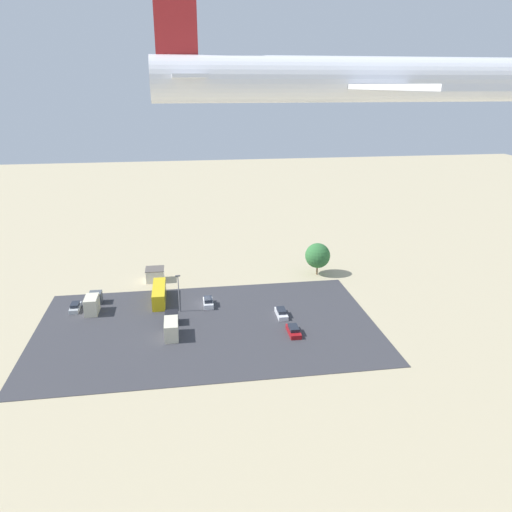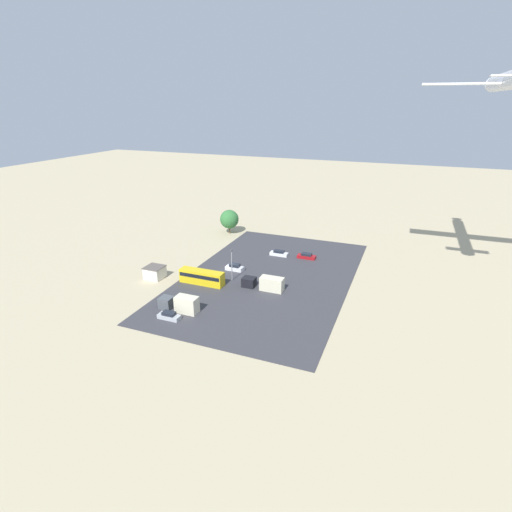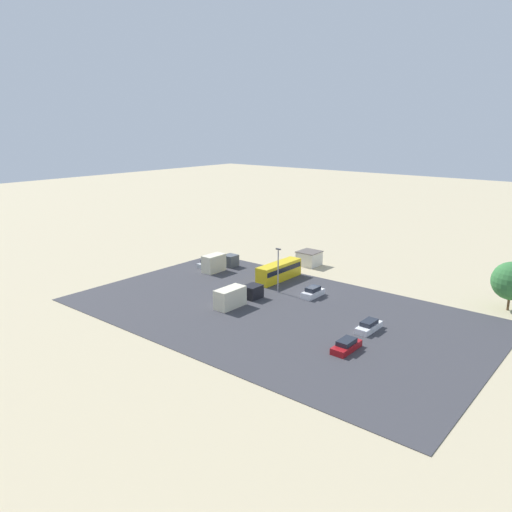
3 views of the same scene
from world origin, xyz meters
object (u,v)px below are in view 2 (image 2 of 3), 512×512
at_px(parked_truck_1, 265,283).
at_px(parked_car_2, 169,316).
at_px(shed_building, 155,272).
at_px(parked_car_1, 279,253).
at_px(bus, 202,277).
at_px(parked_car_0, 307,256).
at_px(parked_truck_0, 181,304).
at_px(parked_car_3, 235,268).
at_px(airplane, 509,81).

bearing_deg(parked_truck_1, parked_car_2, 146.36).
distance_m(shed_building, parked_car_1, 32.80).
distance_m(bus, parked_car_1, 25.24).
xyz_separation_m(parked_car_0, parked_truck_0, (36.21, -15.43, 0.90)).
distance_m(parked_car_3, parked_truck_1, 12.69).
distance_m(shed_building, parked_truck_1, 26.12).
relative_size(parked_car_2, parked_truck_1, 0.47).
height_order(shed_building, bus, bus).
xyz_separation_m(bus, parked_car_0, (-23.66, 17.75, -1.08)).
xyz_separation_m(parked_car_3, airplane, (-11.72, 51.43, 41.09)).
xyz_separation_m(parked_car_1, parked_truck_1, (20.43, 3.76, 0.77)).
xyz_separation_m(parked_truck_0, airplane, (-33.86, 52.77, 40.28)).
height_order(parked_car_2, airplane, airplane).
bearing_deg(shed_building, bus, 96.25).
xyz_separation_m(parked_car_0, airplane, (2.35, 37.34, 41.18)).
height_order(parked_truck_0, airplane, airplane).
bearing_deg(parked_car_2, shed_building, -137.56).
relative_size(bus, parked_truck_1, 1.11).
xyz_separation_m(parked_car_1, parked_car_2, (38.99, -8.60, -0.00)).
relative_size(bus, airplane, 0.28).
distance_m(parked_car_3, parked_truck_0, 22.20).
relative_size(parked_car_0, parked_truck_1, 0.51).
bearing_deg(shed_building, parked_truck_0, 51.12).
distance_m(shed_building, parked_truck_0, 17.96).
bearing_deg(parked_car_3, bus, 159.09).
relative_size(parked_car_1, parked_car_3, 1.08).
height_order(bus, parked_truck_1, bus).
relative_size(shed_building, parked_car_0, 0.88).
bearing_deg(parked_truck_1, airplane, -65.35).
distance_m(parked_car_0, parked_car_3, 19.91).
relative_size(bus, parked_car_3, 2.33).
bearing_deg(parked_truck_1, parked_truck_0, 141.82).
xyz_separation_m(bus, parked_car_1, (-22.96, 10.43, -1.08)).
xyz_separation_m(shed_building, parked_car_3, (-10.87, 15.32, -0.66)).
bearing_deg(parked_car_3, airplane, -77.17).
relative_size(parked_car_3, parked_truck_1, 0.48).
xyz_separation_m(parked_car_3, parked_truck_0, (22.14, -1.34, 0.80)).
relative_size(parked_car_1, parked_car_2, 1.09).
relative_size(parked_car_1, airplane, 0.13).
relative_size(shed_building, parked_car_2, 0.96).
height_order(bus, parked_truck_0, parked_truck_0).
bearing_deg(parked_car_0, parked_truck_1, 170.41).
bearing_deg(shed_building, airplane, 108.69).
height_order(bus, parked_car_0, bus).
xyz_separation_m(bus, parked_truck_0, (12.55, 2.33, -0.19)).
relative_size(shed_building, bus, 0.41).
bearing_deg(parked_car_1, bus, -24.43).
bearing_deg(shed_building, parked_car_1, 137.66).
height_order(shed_building, airplane, airplane).
bearing_deg(parked_car_1, parked_car_3, -26.83).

